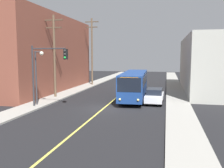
{
  "coord_description": "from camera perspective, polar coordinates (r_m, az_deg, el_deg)",
  "views": [
    {
      "loc": [
        5.97,
        -23.01,
        5.1
      ],
      "look_at": [
        0.0,
        3.81,
        2.0
      ],
      "focal_mm": 39.38,
      "sensor_mm": 36.0,
      "label": 1
    }
  ],
  "objects": [
    {
      "name": "ground_plane",
      "position": [
        24.31,
        -1.96,
        -5.68
      ],
      "size": [
        120.0,
        120.0,
        0.0
      ],
      "primitive_type": "plane",
      "color": "black"
    },
    {
      "name": "sidewalk_left",
      "position": [
        35.91,
        -9.19,
        -1.69
      ],
      "size": [
        2.5,
        90.0,
        0.15
      ],
      "primitive_type": "cube",
      "color": "gray",
      "rests_on": "ground"
    },
    {
      "name": "sidewalk_right",
      "position": [
        33.41,
        14.61,
        -2.42
      ],
      "size": [
        2.5,
        90.0,
        0.15
      ],
      "primitive_type": "cube",
      "color": "gray",
      "rests_on": "ground"
    },
    {
      "name": "lane_stripe_center",
      "position": [
        38.81,
        3.59,
        -1.12
      ],
      "size": [
        0.16,
        60.0,
        0.01
      ],
      "primitive_type": "cube",
      "color": "#D8CC4C",
      "rests_on": "ground"
    },
    {
      "name": "building_left_brick",
      "position": [
        38.63,
        -17.83,
        6.67
      ],
      "size": [
        10.0,
        23.05,
        10.93
      ],
      "color": "brown",
      "rests_on": "ground"
    },
    {
      "name": "city_bus",
      "position": [
        29.76,
        5.2,
        0.08
      ],
      "size": [
        3.06,
        12.24,
        3.2
      ],
      "color": "navy",
      "rests_on": "ground"
    },
    {
      "name": "parked_car_white",
      "position": [
        27.16,
        9.84,
        -2.68
      ],
      "size": [
        1.92,
        4.45,
        1.62
      ],
      "color": "silver",
      "rests_on": "ground"
    },
    {
      "name": "utility_pole_near",
      "position": [
        30.86,
        -13.24,
        7.18
      ],
      "size": [
        2.4,
        0.28,
        9.88
      ],
      "color": "brown",
      "rests_on": "sidewalk_left"
    },
    {
      "name": "utility_pole_mid",
      "position": [
        43.44,
        -4.67,
        8.15
      ],
      "size": [
        2.4,
        0.28,
        11.48
      ],
      "color": "brown",
      "rests_on": "sidewalk_left"
    },
    {
      "name": "traffic_signal_left_corner",
      "position": [
        24.76,
        -14.87,
        4.38
      ],
      "size": [
        3.75,
        0.48,
        6.0
      ],
      "color": "#2D2D33",
      "rests_on": "sidewalk_left"
    },
    {
      "name": "street_lamp_left",
      "position": [
        26.11,
        -16.84,
        3.18
      ],
      "size": [
        0.98,
        0.4,
        5.5
      ],
      "color": "#38383D",
      "rests_on": "sidewalk_left"
    }
  ]
}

